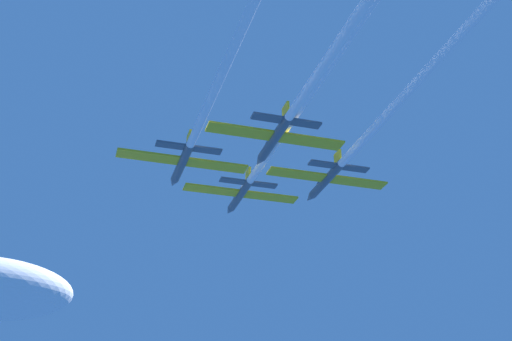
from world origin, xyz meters
The scene contains 4 objects.
jet_lead centered at (0.63, -16.42, 0.74)m, with size 16.67×57.17×2.76m.
jet_left_wing centered at (-9.70, -25.70, -0.20)m, with size 16.67×56.59×2.76m.
jet_right_wing centered at (9.96, -26.84, -0.06)m, with size 16.67×58.46×2.76m.
jet_slot centered at (-0.50, -36.03, -0.35)m, with size 16.67×57.72×2.76m.
Camera 1 is at (-22.59, -84.74, -38.74)m, focal length 47.06 mm.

